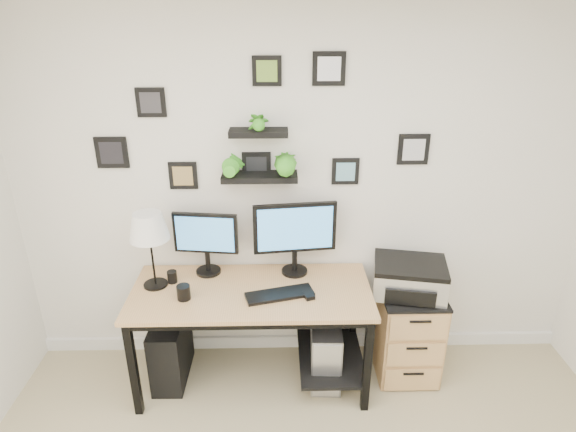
{
  "coord_description": "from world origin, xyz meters",
  "views": [
    {
      "loc": [
        -0.18,
        -1.11,
        2.48
      ],
      "look_at": [
        -0.11,
        1.83,
        1.2
      ],
      "focal_mm": 30.0,
      "sensor_mm": 36.0,
      "label": 1
    }
  ],
  "objects_px": {
    "monitor_left": "(206,239)",
    "mug": "(184,292)",
    "monitor_right": "(295,233)",
    "pc_tower_grey": "(325,349)",
    "desk": "(257,303)",
    "printer": "(409,277)",
    "pc_tower_black": "(171,348)",
    "file_cabinet": "(406,330)",
    "table_lamp": "(149,228)"
  },
  "relations": [
    {
      "from": "monitor_left",
      "to": "pc_tower_black",
      "type": "xyz_separation_m",
      "value": [
        -0.28,
        -0.19,
        -0.78
      ]
    },
    {
      "from": "monitor_right",
      "to": "pc_tower_black",
      "type": "relative_size",
      "value": 1.18
    },
    {
      "from": "monitor_left",
      "to": "monitor_right",
      "type": "bearing_deg",
      "value": -1.22
    },
    {
      "from": "pc_tower_grey",
      "to": "file_cabinet",
      "type": "distance_m",
      "value": 0.6
    },
    {
      "from": "monitor_right",
      "to": "file_cabinet",
      "type": "distance_m",
      "value": 1.1
    },
    {
      "from": "monitor_left",
      "to": "mug",
      "type": "relative_size",
      "value": 4.7
    },
    {
      "from": "mug",
      "to": "pc_tower_black",
      "type": "bearing_deg",
      "value": 138.34
    },
    {
      "from": "file_cabinet",
      "to": "mug",
      "type": "bearing_deg",
      "value": -173.01
    },
    {
      "from": "mug",
      "to": "file_cabinet",
      "type": "xyz_separation_m",
      "value": [
        1.53,
        0.19,
        -0.46
      ]
    },
    {
      "from": "monitor_left",
      "to": "monitor_right",
      "type": "distance_m",
      "value": 0.61
    },
    {
      "from": "monitor_right",
      "to": "mug",
      "type": "xyz_separation_m",
      "value": [
        -0.73,
        -0.32,
        -0.27
      ]
    },
    {
      "from": "table_lamp",
      "to": "monitor_right",
      "type": "bearing_deg",
      "value": 8.83
    },
    {
      "from": "monitor_right",
      "to": "mug",
      "type": "relative_size",
      "value": 5.86
    },
    {
      "from": "desk",
      "to": "monitor_left",
      "type": "distance_m",
      "value": 0.56
    },
    {
      "from": "mug",
      "to": "desk",
      "type": "bearing_deg",
      "value": 15.63
    },
    {
      "from": "monitor_right",
      "to": "printer",
      "type": "height_order",
      "value": "monitor_right"
    },
    {
      "from": "pc_tower_black",
      "to": "pc_tower_grey",
      "type": "xyz_separation_m",
      "value": [
        1.1,
        -0.02,
        -0.01
      ]
    },
    {
      "from": "monitor_left",
      "to": "printer",
      "type": "relative_size",
      "value": 0.84
    },
    {
      "from": "mug",
      "to": "pc_tower_grey",
      "type": "relative_size",
      "value": 0.2
    },
    {
      "from": "desk",
      "to": "monitor_right",
      "type": "bearing_deg",
      "value": 35.6
    },
    {
      "from": "pc_tower_black",
      "to": "file_cabinet",
      "type": "height_order",
      "value": "file_cabinet"
    },
    {
      "from": "pc_tower_grey",
      "to": "pc_tower_black",
      "type": "bearing_deg",
      "value": 178.72
    },
    {
      "from": "printer",
      "to": "monitor_left",
      "type": "bearing_deg",
      "value": 173.98
    },
    {
      "from": "monitor_left",
      "to": "pc_tower_black",
      "type": "height_order",
      "value": "monitor_left"
    },
    {
      "from": "table_lamp",
      "to": "file_cabinet",
      "type": "distance_m",
      "value": 1.95
    },
    {
      "from": "pc_tower_black",
      "to": "printer",
      "type": "xyz_separation_m",
      "value": [
        1.67,
        0.04,
        0.54
      ]
    },
    {
      "from": "desk",
      "to": "monitor_right",
      "type": "xyz_separation_m",
      "value": [
        0.26,
        0.19,
        0.44
      ]
    },
    {
      "from": "pc_tower_grey",
      "to": "table_lamp",
      "type": "bearing_deg",
      "value": 177.5
    },
    {
      "from": "monitor_left",
      "to": "mug",
      "type": "height_order",
      "value": "monitor_left"
    },
    {
      "from": "table_lamp",
      "to": "pc_tower_grey",
      "type": "height_order",
      "value": "table_lamp"
    },
    {
      "from": "desk",
      "to": "pc_tower_black",
      "type": "xyz_separation_m",
      "value": [
        -0.63,
        0.01,
        -0.39
      ]
    },
    {
      "from": "desk",
      "to": "file_cabinet",
      "type": "height_order",
      "value": "desk"
    },
    {
      "from": "pc_tower_grey",
      "to": "desk",
      "type": "bearing_deg",
      "value": 178.78
    },
    {
      "from": "monitor_right",
      "to": "mug",
      "type": "height_order",
      "value": "monitor_right"
    },
    {
      "from": "pc_tower_grey",
      "to": "file_cabinet",
      "type": "height_order",
      "value": "file_cabinet"
    },
    {
      "from": "desk",
      "to": "monitor_right",
      "type": "relative_size",
      "value": 2.81
    },
    {
      "from": "monitor_right",
      "to": "pc_tower_black",
      "type": "bearing_deg",
      "value": -168.97
    },
    {
      "from": "monitor_right",
      "to": "pc_tower_grey",
      "type": "distance_m",
      "value": 0.88
    },
    {
      "from": "monitor_left",
      "to": "file_cabinet",
      "type": "bearing_deg",
      "value": -5.73
    },
    {
      "from": "monitor_left",
      "to": "pc_tower_black",
      "type": "bearing_deg",
      "value": -145.96
    },
    {
      "from": "mug",
      "to": "file_cabinet",
      "type": "relative_size",
      "value": 0.15
    },
    {
      "from": "printer",
      "to": "file_cabinet",
      "type": "bearing_deg",
      "value": 10.32
    },
    {
      "from": "file_cabinet",
      "to": "monitor_left",
      "type": "bearing_deg",
      "value": 174.27
    },
    {
      "from": "desk",
      "to": "file_cabinet",
      "type": "relative_size",
      "value": 2.39
    },
    {
      "from": "monitor_right",
      "to": "pc_tower_black",
      "type": "xyz_separation_m",
      "value": [
        -0.89,
        -0.17,
        -0.82
      ]
    },
    {
      "from": "mug",
      "to": "file_cabinet",
      "type": "bearing_deg",
      "value": 6.99
    },
    {
      "from": "mug",
      "to": "printer",
      "type": "xyz_separation_m",
      "value": [
        1.51,
        0.18,
        -0.02
      ]
    },
    {
      "from": "monitor_left",
      "to": "file_cabinet",
      "type": "distance_m",
      "value": 1.58
    },
    {
      "from": "monitor_left",
      "to": "pc_tower_grey",
      "type": "height_order",
      "value": "monitor_left"
    },
    {
      "from": "pc_tower_grey",
      "to": "printer",
      "type": "distance_m",
      "value": 0.79
    }
  ]
}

